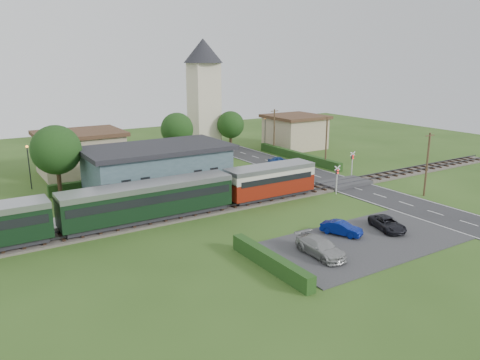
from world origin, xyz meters
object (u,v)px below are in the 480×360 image
car_park_silver (321,247)px  pedestrian_near (227,184)px  car_park_dark (387,224)px  house_east (295,131)px  car_park_blue (341,228)px  equipment_hut (102,201)px  car_on_road (280,161)px  crossing_signal_far (352,160)px  train (115,205)px  church_tower (204,88)px  crossing_signal_near (337,176)px  pedestrian_far (137,198)px  house_west (80,152)px  station_building (158,169)px

car_park_silver → pedestrian_near: (2.16, 17.67, 0.59)m
car_park_dark → house_east: bearing=80.1°
car_park_blue → car_park_silver: (-4.44, -2.34, 0.10)m
equipment_hut → car_on_road: equipment_hut is taller
crossing_signal_far → equipment_hut: bearing=178.5°
car_on_road → car_park_dark: 27.14m
train → church_tower: size_ratio=2.45×
church_tower → car_park_dark: (-2.74, -39.17, -9.59)m
crossing_signal_near → train: bearing=174.3°
car_park_blue → pedestrian_near: 15.52m
church_tower → car_park_silver: church_tower is taller
car_on_road → church_tower: bearing=42.5°
pedestrian_far → house_east: bearing=-83.9°
crossing_signal_near → car_on_road: (3.58, 15.25, -1.52)m
car_on_road → crossing_signal_far: bearing=-139.2°
equipment_hut → train: bearing=-86.1°
house_east → car_park_blue: (-22.02, -33.89, -2.14)m
equipment_hut → pedestrian_far: (3.48, 0.31, -0.34)m
church_tower → car_on_road: (4.98, -13.16, -9.61)m
house_west → car_on_road: size_ratio=3.24×
crossing_signal_near → car_park_dark: crossing_signal_near is taller
car_park_dark → pedestrian_near: bearing=128.4°
pedestrian_far → church_tower: bearing=-63.1°
train → car_park_dark: size_ratio=10.78×
crossing_signal_far → crossing_signal_near: bearing=-146.3°
train → car_park_blue: (15.76, -11.89, -1.52)m
car_park_dark → car_park_silver: bearing=-156.2°
church_tower → car_on_road: church_tower is taller
train → crossing_signal_far: 31.47m
station_building → car_park_blue: size_ratio=4.55×
car_on_road → pedestrian_far: 26.23m
crossing_signal_far → car_park_blue: bearing=-137.6°
car_park_dark → train: bearing=163.5°
station_building → house_west: (-5.00, 14.01, 0.10)m
equipment_hut → station_building: bearing=35.9°
equipment_hut → crossing_signal_far: crossing_signal_far is taller
crossing_signal_far → train: bearing=-175.6°
car_park_silver → car_park_dark: bearing=8.7°
church_tower → house_west: 21.55m
equipment_hut → car_park_silver: bearing=-56.5°
car_park_silver → equipment_hut: bearing=125.3°
car_park_blue → car_on_road: bearing=39.2°
crossing_signal_near → car_park_dark: bearing=-111.0°
equipment_hut → house_west: size_ratio=0.24×
house_west → church_tower: bearing=8.5°
house_west → train: bearing=-96.9°
train → house_east: 43.73m
house_west → car_park_dark: size_ratio=2.70×
equipment_hut → church_tower: (23.00, 22.80, 8.48)m
car_park_silver → crossing_signal_far: bearing=41.4°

